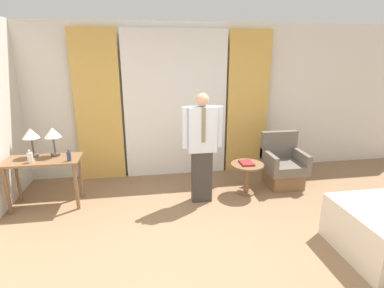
# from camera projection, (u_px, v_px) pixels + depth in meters

# --- Properties ---
(ground_plane) EXTENTS (16.00, 16.00, 0.00)m
(ground_plane) POSITION_uv_depth(u_px,v_px,m) (206.00, 268.00, 3.16)
(ground_plane) COLOR #8C6B4C
(wall_back) EXTENTS (10.00, 0.06, 2.70)m
(wall_back) POSITION_uv_depth(u_px,v_px,m) (175.00, 101.00, 5.42)
(wall_back) COLOR silver
(wall_back) RESTS_ON ground_plane
(curtain_sheer_center) EXTENTS (1.82, 0.06, 2.58)m
(curtain_sheer_center) POSITION_uv_depth(u_px,v_px,m) (176.00, 105.00, 5.31)
(curtain_sheer_center) COLOR white
(curtain_sheer_center) RESTS_ON ground_plane
(curtain_drape_left) EXTENTS (0.77, 0.06, 2.58)m
(curtain_drape_left) POSITION_uv_depth(u_px,v_px,m) (98.00, 108.00, 5.11)
(curtain_drape_left) COLOR gold
(curtain_drape_left) RESTS_ON ground_plane
(curtain_drape_right) EXTENTS (0.77, 0.06, 2.58)m
(curtain_drape_right) POSITION_uv_depth(u_px,v_px,m) (248.00, 103.00, 5.52)
(curtain_drape_right) COLOR gold
(curtain_drape_right) RESTS_ON ground_plane
(desk) EXTENTS (1.03, 0.51, 0.73)m
(desk) POSITION_uv_depth(u_px,v_px,m) (44.00, 167.00, 4.31)
(desk) COLOR brown
(desk) RESTS_ON ground_plane
(table_lamp_left) EXTENTS (0.24, 0.24, 0.43)m
(table_lamp_left) POSITION_uv_depth(u_px,v_px,m) (31.00, 135.00, 4.27)
(table_lamp_left) COLOR #4C4238
(table_lamp_left) RESTS_ON desk
(table_lamp_right) EXTENTS (0.24, 0.24, 0.43)m
(table_lamp_right) POSITION_uv_depth(u_px,v_px,m) (53.00, 134.00, 4.31)
(table_lamp_right) COLOR #4C4238
(table_lamp_right) RESTS_ON desk
(bottle_near_edge) EXTENTS (0.06, 0.06, 0.16)m
(bottle_near_edge) POSITION_uv_depth(u_px,v_px,m) (69.00, 156.00, 4.18)
(bottle_near_edge) COLOR #2D3851
(bottle_near_edge) RESTS_ON desk
(bottle_by_lamp) EXTENTS (0.07, 0.07, 0.18)m
(bottle_by_lamp) POSITION_uv_depth(u_px,v_px,m) (30.00, 157.00, 4.12)
(bottle_by_lamp) COLOR silver
(bottle_by_lamp) RESTS_ON desk
(person) EXTENTS (0.59, 0.20, 1.65)m
(person) POSITION_uv_depth(u_px,v_px,m) (202.00, 144.00, 4.37)
(person) COLOR #38332D
(person) RESTS_ON ground_plane
(armchair) EXTENTS (0.64, 0.62, 0.89)m
(armchair) POSITION_uv_depth(u_px,v_px,m) (283.00, 167.00, 5.09)
(armchair) COLOR brown
(armchair) RESTS_ON ground_plane
(side_table) EXTENTS (0.52, 0.52, 0.51)m
(side_table) POSITION_uv_depth(u_px,v_px,m) (247.00, 173.00, 4.76)
(side_table) COLOR brown
(side_table) RESTS_ON ground_plane
(book) EXTENTS (0.19, 0.26, 0.03)m
(book) POSITION_uv_depth(u_px,v_px,m) (247.00, 163.00, 4.71)
(book) COLOR maroon
(book) RESTS_ON side_table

